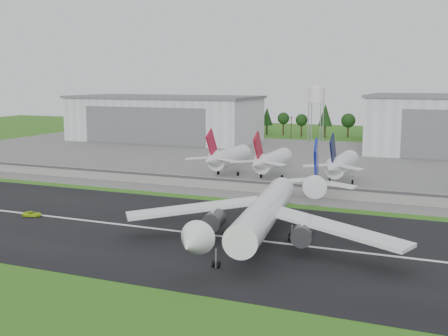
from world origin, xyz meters
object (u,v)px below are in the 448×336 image
at_px(parked_jet_red_b, 270,161).
at_px(parked_jet_navy, 341,164).
at_px(main_airliner, 264,218).
at_px(parked_jet_red_a, 226,157).
at_px(ground_vehicle, 32,214).

relative_size(parked_jet_red_b, parked_jet_navy, 1.00).
bearing_deg(main_airliner, parked_jet_red_a, -70.31).
distance_m(ground_vehicle, parked_jet_red_a, 71.48).
relative_size(ground_vehicle, parked_jet_red_b, 0.14).
distance_m(parked_jet_red_a, parked_jet_red_b, 15.11).
xyz_separation_m(parked_jet_red_a, parked_jet_red_b, (15.11, -0.03, -0.20)).
relative_size(main_airliner, parked_jet_red_b, 1.89).
bearing_deg(parked_jet_navy, main_airliner, -91.39).
relative_size(parked_jet_red_a, parked_jet_navy, 1.00).
height_order(main_airliner, parked_jet_navy, main_airliner).
xyz_separation_m(main_airliner, parked_jet_red_b, (-20.63, 66.97, 1.16)).
xyz_separation_m(parked_jet_red_b, parked_jet_navy, (22.26, 0.02, 0.12)).
relative_size(parked_jet_red_a, parked_jet_red_b, 1.00).
height_order(ground_vehicle, parked_jet_navy, parked_jet_navy).
height_order(ground_vehicle, parked_jet_red_a, parked_jet_red_a).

